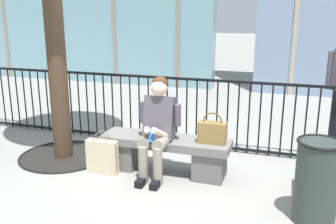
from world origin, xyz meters
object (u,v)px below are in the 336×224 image
object	(u,v)px
seated_person_with_phone	(157,124)
handbag_on_bench	(212,132)
stone_bench	(165,151)
shopping_bag	(102,156)
trash_can	(317,181)

from	to	relation	value
seated_person_with_phone	handbag_on_bench	size ratio (longest dim) A/B	3.26
stone_bench	shopping_bag	world-z (taller)	shopping_bag
trash_can	seated_person_with_phone	bearing A→B (deg)	163.83
stone_bench	seated_person_with_phone	xyz separation A→B (m)	(-0.06, -0.13, 0.38)
handbag_on_bench	seated_person_with_phone	bearing A→B (deg)	-169.43
seated_person_with_phone	trash_can	xyz separation A→B (m)	(1.77, -0.51, -0.23)
seated_person_with_phone	shopping_bag	distance (m)	0.81
stone_bench	seated_person_with_phone	world-z (taller)	seated_person_with_phone
handbag_on_bench	trash_can	xyz separation A→B (m)	(1.13, -0.63, -0.17)
handbag_on_bench	shopping_bag	size ratio (longest dim) A/B	0.69
handbag_on_bench	shopping_bag	bearing A→B (deg)	-168.69
trash_can	handbag_on_bench	bearing A→B (deg)	150.85
seated_person_with_phone	shopping_bag	size ratio (longest dim) A/B	2.26
handbag_on_bench	trash_can	world-z (taller)	handbag_on_bench
seated_person_with_phone	trash_can	size ratio (longest dim) A/B	1.49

